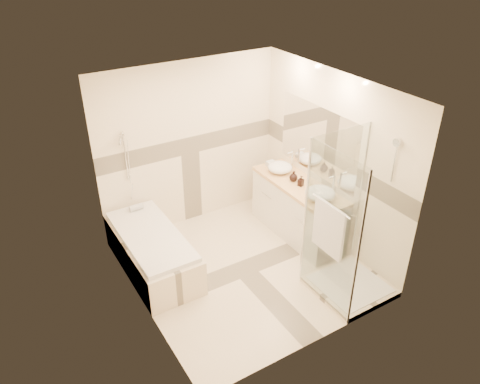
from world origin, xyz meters
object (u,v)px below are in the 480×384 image
amenity_bottle_a (301,181)px  vessel_sink_far (320,193)px  vessel_sink_near (280,167)px  shower_enclosure (342,257)px  bathtub (152,249)px  amenity_bottle_b (294,176)px  vanity (298,209)px

amenity_bottle_a → vessel_sink_far: bearing=-90.0°
vessel_sink_near → amenity_bottle_a: bearing=-90.0°
shower_enclosure → vessel_sink_near: shower_enclosure is taller
bathtub → shower_enclosure: shower_enclosure is taller
bathtub → amenity_bottle_b: 2.23m
vanity → amenity_bottle_b: bearing=99.2°
bathtub → shower_enclosure: (1.86, -1.62, 0.20)m
vanity → amenity_bottle_b: amenity_bottle_b is taller
bathtub → vanity: 2.18m
bathtub → vanity: vanity is taller
vanity → vessel_sink_near: bearing=92.5°
bathtub → amenity_bottle_a: bearing=-10.6°
vanity → bathtub: bearing=170.8°
amenity_bottle_a → amenity_bottle_b: bearing=90.0°
bathtub → vessel_sink_near: 2.22m
vessel_sink_far → amenity_bottle_a: (0.00, 0.42, -0.00)m
vessel_sink_far → vanity: bearing=87.6°
shower_enclosure → vessel_sink_far: size_ratio=5.00×
shower_enclosure → vanity: bearing=77.0°
vanity → amenity_bottle_b: size_ratio=10.42×
vanity → amenity_bottle_a: (-0.02, -0.05, 0.50)m
bathtub → amenity_bottle_b: (2.13, -0.23, 0.62)m
bathtub → vessel_sink_far: bearing=-21.0°
vanity → vessel_sink_near: 0.67m
bathtub → vanity: size_ratio=1.05×
amenity_bottle_b → vanity: bearing=-80.8°
shower_enclosure → vessel_sink_near: size_ratio=5.58×
amenity_bottle_b → amenity_bottle_a: bearing=-90.0°
vanity → vessel_sink_far: size_ratio=3.97×
shower_enclosure → amenity_bottle_b: size_ratio=13.12×
bathtub → vanity: bearing=-9.2°
bathtub → vessel_sink_far: (2.13, -0.82, 0.62)m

